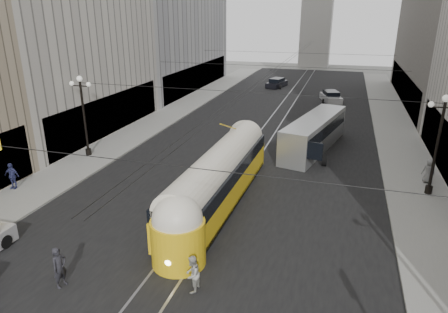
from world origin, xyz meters
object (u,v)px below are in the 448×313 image
Objects in this scene: city_bus at (315,132)px; pedestrian_crossing_a at (60,267)px; streetcar at (219,176)px; pedestrian_sidewalk_right at (429,171)px; pedestrian_crossing_b at (192,274)px; pedestrian_sidewalk_left at (12,176)px.

pedestrian_crossing_a is at bearing -112.09° from city_bus.
pedestrian_sidewalk_right is (12.78, 6.58, -0.74)m from streetcar.
pedestrian_sidewalk_right is at bearing 143.75° from pedestrian_crossing_b.
streetcar is at bearing -111.78° from city_bus.
city_bus is at bearing 33.50° from pedestrian_sidewalk_left.
pedestrian_sidewalk_left is at bearing 60.87° from pedestrian_crossing_a.
streetcar is 12.72m from city_bus.
pedestrian_crossing_a is 5.65m from pedestrian_crossing_b.
pedestrian_sidewalk_left is (-26.24, -8.96, 0.06)m from pedestrian_sidewalk_right.
streetcar is at bearing 23.93° from pedestrian_sidewalk_right.
streetcar is 9.71× the size of pedestrian_sidewalk_right.
city_bus is at bearing -36.31° from pedestrian_sidewalk_right.
pedestrian_crossing_b is 16.10m from pedestrian_sidewalk_left.
pedestrian_crossing_a is at bearing -75.58° from pedestrian_crossing_b.
city_bus is at bearing 68.22° from streetcar.
streetcar is at bearing -13.68° from pedestrian_crossing_a.
pedestrian_crossing_a is 1.14× the size of pedestrian_sidewalk_right.
streetcar reaches higher than pedestrian_sidewalk_left.
streetcar reaches higher than pedestrian_crossing_b.
city_bus is 9.62m from pedestrian_sidewalk_right.
pedestrian_crossing_a is (-4.02, -9.73, -0.77)m from streetcar.
pedestrian_crossing_b is 1.01× the size of pedestrian_sidewalk_right.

